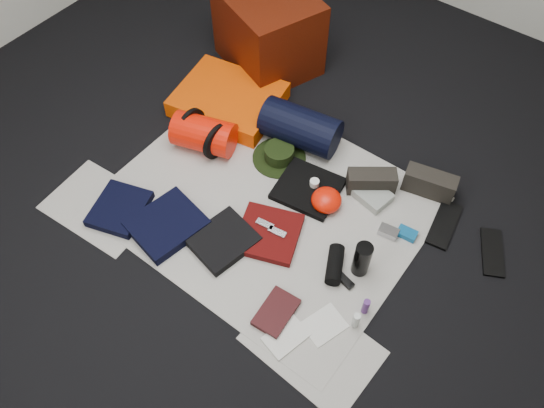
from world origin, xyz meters
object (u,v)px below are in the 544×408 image
Objects in this scene: sleeping_pad at (229,99)px; compact_camera at (388,232)px; red_cabinet at (269,31)px; water_bottle at (362,259)px; navy_duffel at (300,127)px; paperback_book at (276,312)px; stuff_sack at (204,134)px.

sleeping_pad reaches higher than compact_camera.
red_cabinet is 1.64m from water_bottle.
red_cabinet reaches higher than navy_duffel.
paperback_book is (-0.19, -0.44, -0.09)m from water_bottle.
water_bottle is at bearing -100.74° from compact_camera.
compact_camera is (0.01, 0.27, -0.09)m from water_bottle.
paperback_book is (-0.20, -0.70, -0.00)m from compact_camera.
compact_camera is (1.32, -0.71, -0.22)m from red_cabinet.
paperback_book is (0.54, -0.95, -0.10)m from navy_duffel.
water_bottle is at bearing 61.80° from paperback_book.
compact_camera is at bearing -10.11° from sleeping_pad.
compact_camera reaches higher than paperback_book.
sleeping_pad is 1.41m from paperback_book.
red_cabinet is 0.52m from sleeping_pad.
paperback_book is at bearing -31.67° from stuff_sack.
compact_camera is (1.26, -0.22, -0.03)m from sleeping_pad.
stuff_sack is (0.16, -0.82, -0.14)m from red_cabinet.
water_bottle is at bearing -44.60° from navy_duffel.
sleeping_pad is at bearing -62.58° from red_cabinet.
stuff_sack is at bearing 143.64° from paperback_book.
sleeping_pad reaches higher than paperback_book.
compact_camera is at bearing -27.87° from navy_duffel.
stuff_sack reaches higher than paperback_book.
stuff_sack is 1.16m from water_bottle.
paperback_book is at bearing -69.66° from navy_duffel.
red_cabinet reaches higher than stuff_sack.
paperback_book is at bearing -114.54° from compact_camera.
water_bottle is at bearing -21.55° from sleeping_pad.
red_cabinet is at bearing 96.80° from sleeping_pad.
red_cabinet is 1.69× the size of stuff_sack.
paperback_book is at bearing -113.51° from water_bottle.
compact_camera is (1.16, 0.11, -0.08)m from stuff_sack.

